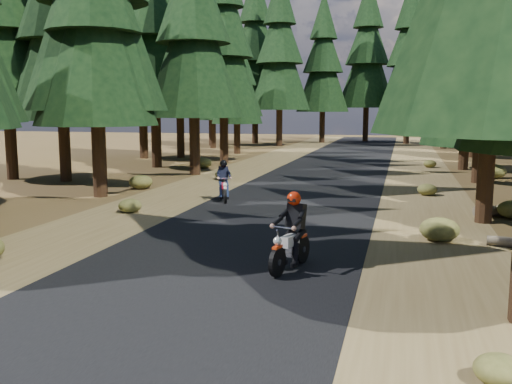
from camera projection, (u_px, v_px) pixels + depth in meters
ground at (241, 246)px, 13.77m from camera, size 120.00×120.00×0.00m
road at (283, 210)px, 18.56m from camera, size 6.00×100.00×0.01m
shoulder_l at (153, 204)px, 19.69m from camera, size 3.20×100.00×0.01m
shoulder_r at (430, 217)px, 17.42m from camera, size 3.20×100.00×0.01m
pine_forest at (340, 28)px, 32.80m from camera, size 34.59×55.08×16.32m
understory_shrubs at (321, 190)px, 21.11m from camera, size 16.07×30.97×0.68m
rider_lead at (290, 244)px, 11.61m from camera, size 0.98×1.87×1.60m
rider_follow at (224, 188)px, 20.27m from camera, size 1.07×1.70×1.46m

